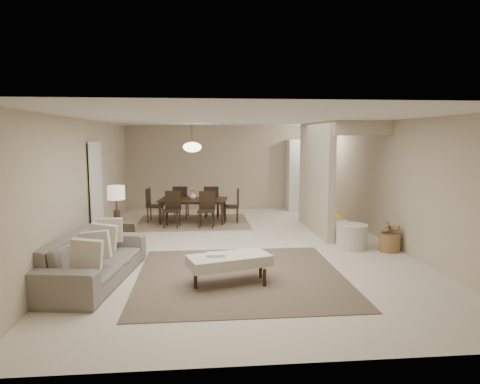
{
  "coord_description": "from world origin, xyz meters",
  "views": [
    {
      "loc": [
        -0.84,
        -8.3,
        2.16
      ],
      "look_at": [
        -0.02,
        0.35,
        1.05
      ],
      "focal_mm": 32.0,
      "sensor_mm": 36.0,
      "label": 1
    }
  ],
  "objects": [
    {
      "name": "floor",
      "position": [
        0.0,
        0.0,
        0.0
      ],
      "size": [
        9.0,
        9.0,
        0.0
      ],
      "primitive_type": "plane",
      "color": "beige",
      "rests_on": "ground"
    },
    {
      "name": "ceiling",
      "position": [
        0.0,
        0.0,
        2.5
      ],
      "size": [
        9.0,
        9.0,
        0.0
      ],
      "primitive_type": "plane",
      "rotation": [
        3.14,
        0.0,
        0.0
      ],
      "color": "white",
      "rests_on": "back_wall"
    },
    {
      "name": "back_wall",
      "position": [
        0.0,
        4.5,
        1.25
      ],
      "size": [
        6.0,
        0.0,
        6.0
      ],
      "primitive_type": "plane",
      "rotation": [
        1.57,
        0.0,
        0.0
      ],
      "color": "#C0AD91",
      "rests_on": "floor"
    },
    {
      "name": "left_wall",
      "position": [
        -3.0,
        0.0,
        1.25
      ],
      "size": [
        0.0,
        9.0,
        9.0
      ],
      "primitive_type": "plane",
      "rotation": [
        1.57,
        0.0,
        1.57
      ],
      "color": "#C0AD91",
      "rests_on": "floor"
    },
    {
      "name": "right_wall",
      "position": [
        3.0,
        0.0,
        1.25
      ],
      "size": [
        0.0,
        9.0,
        9.0
      ],
      "primitive_type": "plane",
      "rotation": [
        1.57,
        0.0,
        -1.57
      ],
      "color": "#C0AD91",
      "rests_on": "floor"
    },
    {
      "name": "partition",
      "position": [
        1.8,
        1.25,
        1.25
      ],
      "size": [
        0.15,
        2.5,
        2.5
      ],
      "primitive_type": "cube",
      "color": "#C0AD91",
      "rests_on": "floor"
    },
    {
      "name": "doorway",
      "position": [
        -2.97,
        0.6,
        1.02
      ],
      "size": [
        0.04,
        0.9,
        2.04
      ],
      "primitive_type": "cube",
      "color": "black",
      "rests_on": "floor"
    },
    {
      "name": "pantry_cabinet",
      "position": [
        2.35,
        4.15,
        1.05
      ],
      "size": [
        1.2,
        0.55,
        2.1
      ],
      "primitive_type": "cube",
      "color": "white",
      "rests_on": "floor"
    },
    {
      "name": "flush_light",
      "position": [
        2.3,
        3.2,
        2.46
      ],
      "size": [
        0.44,
        0.44,
        0.05
      ],
      "primitive_type": "cylinder",
      "color": "white",
      "rests_on": "ceiling"
    },
    {
      "name": "living_rug",
      "position": [
        -0.22,
        -1.87,
        0.01
      ],
      "size": [
        3.2,
        3.2,
        0.01
      ],
      "primitive_type": "cube",
      "color": "brown",
      "rests_on": "floor"
    },
    {
      "name": "sofa",
      "position": [
        -2.45,
        -1.87,
        0.35
      ],
      "size": [
        2.51,
        1.28,
        0.7
      ],
      "primitive_type": "imported",
      "rotation": [
        0.0,
        0.0,
        1.42
      ],
      "color": "slate",
      "rests_on": "floor"
    },
    {
      "name": "ottoman_bench",
      "position": [
        -0.42,
        -2.17,
        0.34
      ],
      "size": [
        1.31,
        0.87,
        0.43
      ],
      "rotation": [
        0.0,
        0.0,
        0.29
      ],
      "color": "beige",
      "rests_on": "living_rug"
    },
    {
      "name": "side_table",
      "position": [
        -2.4,
        -0.23,
        0.26
      ],
      "size": [
        0.6,
        0.6,
        0.51
      ],
      "primitive_type": "cube",
      "rotation": [
        0.0,
        0.0,
        -0.37
      ],
      "color": "black",
      "rests_on": "floor"
    },
    {
      "name": "table_lamp",
      "position": [
        -2.4,
        -0.23,
        1.07
      ],
      "size": [
        0.32,
        0.32,
        0.76
      ],
      "color": "#49301F",
      "rests_on": "side_table"
    },
    {
      "name": "round_pouf",
      "position": [
        2.1,
        -0.36,
        0.24
      ],
      "size": [
        0.61,
        0.61,
        0.47
      ],
      "primitive_type": "cylinder",
      "color": "beige",
      "rests_on": "floor"
    },
    {
      "name": "wicker_basket",
      "position": [
        2.75,
        -0.64,
        0.17
      ],
      "size": [
        0.51,
        0.51,
        0.34
      ],
      "primitive_type": "cylinder",
      "rotation": [
        0.0,
        0.0,
        -0.35
      ],
      "color": "olive",
      "rests_on": "floor"
    },
    {
      "name": "dining_rug",
      "position": [
        -1.02,
        2.51,
        0.01
      ],
      "size": [
        2.8,
        2.1,
        0.01
      ],
      "primitive_type": "cube",
      "color": "#886F54",
      "rests_on": "floor"
    },
    {
      "name": "dining_table",
      "position": [
        -1.02,
        2.51,
        0.3
      ],
      "size": [
        1.82,
        1.17,
        0.6
      ],
      "primitive_type": "imported",
      "rotation": [
        0.0,
        0.0,
        -0.13
      ],
      "color": "black",
      "rests_on": "dining_rug"
    },
    {
      "name": "dining_chairs",
      "position": [
        -1.02,
        2.51,
        0.44
      ],
      "size": [
        2.37,
        1.83,
        0.87
      ],
      "color": "black",
      "rests_on": "dining_rug"
    },
    {
      "name": "vase",
      "position": [
        -1.02,
        2.51,
        0.69
      ],
      "size": [
        0.18,
        0.18,
        0.17
      ],
      "primitive_type": "imported",
      "rotation": [
        0.0,
        0.0,
        0.1
      ],
      "color": "white",
      "rests_on": "dining_table"
    },
    {
      "name": "yellow_mat",
      "position": [
        2.7,
        2.83,
        0.01
      ],
      "size": [
        0.87,
        0.58,
        0.01
      ],
      "primitive_type": "cube",
      "rotation": [
        0.0,
        0.0,
        0.09
      ],
      "color": "yellow",
      "rests_on": "floor"
    },
    {
      "name": "pendant_light",
      "position": [
        -1.02,
        2.51,
        1.92
      ],
      "size": [
        0.46,
        0.46,
        0.71
      ],
      "color": "#49301F",
      "rests_on": "ceiling"
    }
  ]
}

